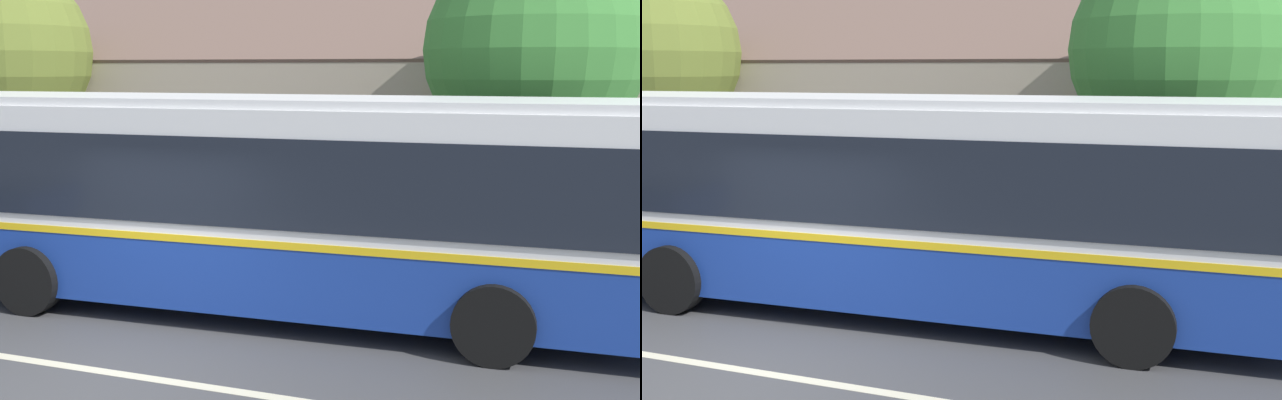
# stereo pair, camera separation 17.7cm
# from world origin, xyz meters

# --- Properties ---
(ground_plane) EXTENTS (300.00, 300.00, 0.00)m
(ground_plane) POSITION_xyz_m (0.00, 0.00, 0.00)
(ground_plane) COLOR #424244
(sidewalk_far) EXTENTS (60.00, 3.00, 0.15)m
(sidewalk_far) POSITION_xyz_m (0.00, 6.00, 0.07)
(sidewalk_far) COLOR #ADAAA3
(sidewalk_far) RESTS_ON ground
(lane_divider_stripe) EXTENTS (60.00, 0.16, 0.01)m
(lane_divider_stripe) POSITION_xyz_m (0.00, 0.00, 0.00)
(lane_divider_stripe) COLOR beige
(lane_divider_stripe) RESTS_ON ground
(community_building) EXTENTS (22.85, 8.98, 6.67)m
(community_building) POSITION_xyz_m (-1.56, 12.99, 1.95)
(community_building) COLOR tan
(community_building) RESTS_ON ground
(transit_bus) EXTENTS (11.42, 3.06, 3.11)m
(transit_bus) POSITION_xyz_m (0.72, 2.90, 1.67)
(transit_bus) COLOR navy
(transit_bus) RESTS_ON ground
(bench_by_building) EXTENTS (1.65, 0.51, 0.94)m
(bench_by_building) POSITION_xyz_m (-5.72, 6.02, 0.57)
(bench_by_building) COLOR brown
(bench_by_building) RESTS_ON sidewalk_far
(street_tree_primary) EXTENTS (3.86, 3.86, 5.76)m
(street_tree_primary) POSITION_xyz_m (3.98, 7.22, 3.69)
(street_tree_primary) COLOR #4C3828
(street_tree_primary) RESTS_ON ground
(street_tree_secondary) EXTENTS (4.21, 4.21, 5.97)m
(street_tree_secondary) POSITION_xyz_m (-7.93, 7.44, 3.76)
(street_tree_secondary) COLOR #4C3828
(street_tree_secondary) RESTS_ON ground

